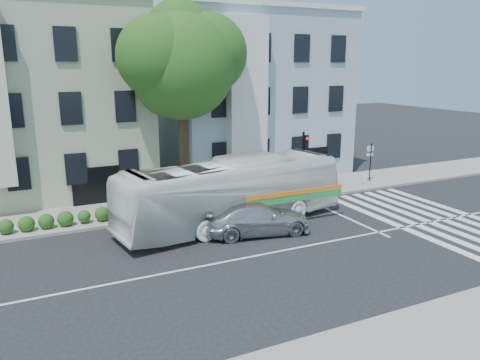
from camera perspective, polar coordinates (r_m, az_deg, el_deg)
ground at (r=19.32m, az=1.80°, el=-9.26°), size 120.00×120.00×0.00m
sidewalk_far at (r=26.24m, az=-6.25°, el=-2.86°), size 80.00×4.00×0.15m
building_left at (r=30.86m, az=-23.57°, el=8.84°), size 12.00×10.00×11.00m
building_right at (r=34.38m, az=0.74°, el=10.37°), size 12.00×10.00×11.00m
street_tree at (r=25.86m, az=-7.15°, el=14.30°), size 7.30×5.90×11.10m
bus at (r=22.51m, az=-0.88°, el=-1.50°), size 4.49×11.94×3.25m
sedan at (r=21.55m, az=2.03°, el=-4.70°), size 2.89×5.32×1.46m
hedge at (r=23.70m, az=-20.50°, el=-4.45°), size 8.49×2.58×0.70m
traffic_signal at (r=26.51m, az=7.79°, el=2.81°), size 0.41×0.52×3.97m
fire_hydrant at (r=30.28m, az=14.97°, el=-0.08°), size 0.44×0.30×0.76m
far_sign_pole at (r=31.62m, az=15.59°, el=2.69°), size 0.45×0.19×2.51m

